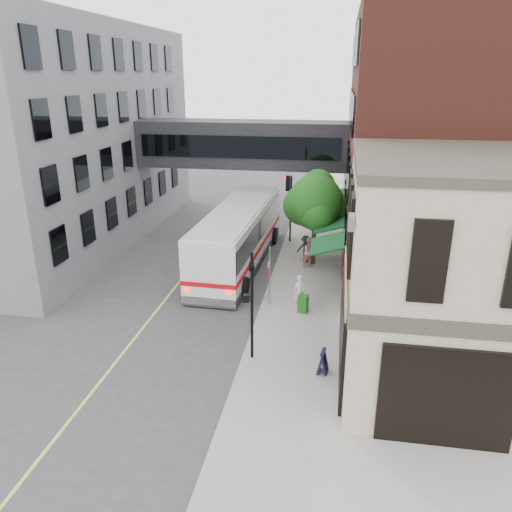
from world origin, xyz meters
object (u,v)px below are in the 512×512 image
(pedestrian_b, at_px, (310,253))
(sandwich_board, at_px, (323,361))
(bus, at_px, (239,233))
(pedestrian_c, at_px, (306,249))
(pedestrian_a, at_px, (300,292))
(newspaper_box, at_px, (303,304))

(pedestrian_b, distance_m, sandwich_board, 11.04)
(bus, height_order, pedestrian_c, bus)
(bus, xyz_separation_m, pedestrian_b, (4.30, -0.28, -0.87))
(pedestrian_b, relative_size, sandwich_board, 1.92)
(pedestrian_b, xyz_separation_m, sandwich_board, (1.22, -10.97, -0.44))
(pedestrian_a, bearing_deg, newspaper_box, -86.44)
(bus, relative_size, pedestrian_b, 7.04)
(bus, height_order, sandwich_board, bus)
(bus, distance_m, pedestrian_a, 7.13)
(pedestrian_a, bearing_deg, sandwich_board, -95.97)
(pedestrian_b, distance_m, newspaper_box, 5.96)
(newspaper_box, relative_size, sandwich_board, 0.91)
(pedestrian_a, height_order, pedestrian_b, pedestrian_b)
(bus, distance_m, pedestrian_b, 4.39)
(sandwich_board, bearing_deg, pedestrian_a, 112.83)
(newspaper_box, bearing_deg, sandwich_board, -62.15)
(bus, distance_m, sandwich_board, 12.60)
(pedestrian_c, height_order, newspaper_box, pedestrian_c)
(pedestrian_b, bearing_deg, pedestrian_a, -125.22)
(pedestrian_a, relative_size, sandwich_board, 1.73)
(bus, bearing_deg, newspaper_box, -54.87)
(bus, height_order, pedestrian_a, bus)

